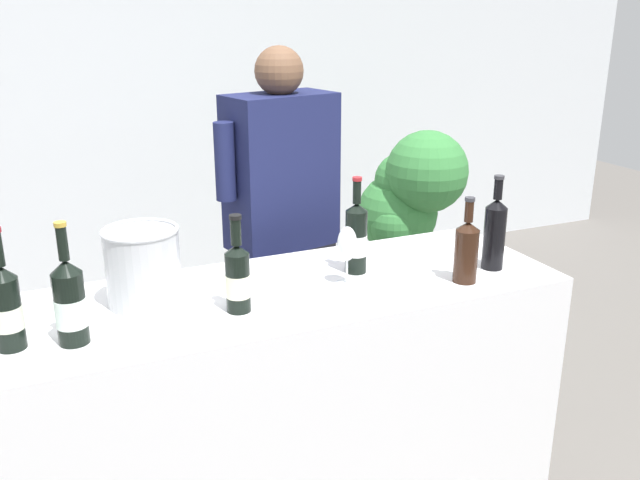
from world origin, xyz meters
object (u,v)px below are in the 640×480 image
object	(u,v)px
wine_bottle_1	(238,277)
ice_bucket	(143,266)
wine_bottle_3	(495,232)
potted_shrub	(408,207)
person_server	(282,253)
wine_bottle_0	(70,302)
wine_bottle_4	(356,238)
wine_glass	(347,246)
wine_bottle_5	(6,307)
wine_bottle_2	(466,250)

from	to	relation	value
wine_bottle_1	ice_bucket	distance (m)	0.30
wine_bottle_3	potted_shrub	size ratio (longest dim) A/B	0.28
wine_bottle_1	person_server	distance (m)	0.93
wine_bottle_3	person_server	size ratio (longest dim) A/B	0.20
ice_bucket	person_server	size ratio (longest dim) A/B	0.14
wine_bottle_0	wine_bottle_3	xyz separation A→B (m)	(1.40, 0.01, 0.01)
wine_bottle_4	wine_glass	distance (m)	0.12
wine_bottle_4	wine_glass	xyz separation A→B (m)	(-0.08, -0.09, 0.01)
wine_bottle_4	wine_bottle_1	bearing A→B (deg)	-162.42
wine_bottle_0	wine_bottle_5	world-z (taller)	wine_bottle_0
wine_bottle_1	wine_bottle_3	world-z (taller)	wine_bottle_3
wine_bottle_4	person_server	xyz separation A→B (m)	(-0.03, 0.64, -0.26)
wine_bottle_2	potted_shrub	world-z (taller)	wine_bottle_2
wine_bottle_0	wine_bottle_3	distance (m)	1.40
wine_bottle_1	wine_glass	size ratio (longest dim) A/B	1.52
wine_bottle_5	wine_glass	xyz separation A→B (m)	(1.02, 0.05, 0.01)
wine_bottle_0	wine_bottle_3	size ratio (longest dim) A/B	1.04
wine_bottle_5	potted_shrub	world-z (taller)	wine_bottle_5
wine_bottle_3	potted_shrub	world-z (taller)	wine_bottle_3
wine_bottle_4	ice_bucket	size ratio (longest dim) A/B	1.39
wine_bottle_1	ice_bucket	size ratio (longest dim) A/B	1.25
wine_bottle_4	wine_glass	bearing A→B (deg)	-131.53
wine_bottle_3	wine_bottle_5	distance (m)	1.56
wine_bottle_1	wine_bottle_4	distance (m)	0.49
wine_bottle_1	wine_bottle_5	bearing A→B (deg)	178.71
wine_bottle_1	person_server	xyz separation A→B (m)	(0.43, 0.79, -0.24)
wine_bottle_0	wine_glass	world-z (taller)	wine_bottle_0
wine_bottle_4	person_server	size ratio (longest dim) A/B	0.20
wine_bottle_4	wine_glass	world-z (taller)	wine_bottle_4
wine_bottle_1	ice_bucket	bearing A→B (deg)	144.90
potted_shrub	wine_glass	bearing A→B (deg)	-127.81
person_server	wine_bottle_0	bearing A→B (deg)	-138.48
wine_bottle_2	wine_glass	distance (m)	0.40
wine_bottle_3	potted_shrub	xyz separation A→B (m)	(0.50, 1.41, -0.34)
wine_bottle_2	wine_bottle_5	size ratio (longest dim) A/B	0.86
wine_bottle_4	wine_bottle_5	world-z (taller)	wine_bottle_5
wine_bottle_0	wine_bottle_1	xyz separation A→B (m)	(0.47, 0.02, -0.01)
wine_bottle_3	ice_bucket	distance (m)	1.19
wine_bottle_3	wine_glass	world-z (taller)	wine_bottle_3
wine_bottle_1	wine_bottle_3	xyz separation A→B (m)	(0.92, -0.01, 0.03)
wine_bottle_0	ice_bucket	xyz separation A→B (m)	(0.23, 0.19, 0.00)
wine_bottle_5	person_server	world-z (taller)	person_server
wine_bottle_4	wine_bottle_5	distance (m)	1.11
wine_bottle_2	person_server	xyz separation A→B (m)	(-0.33, 0.86, -0.25)
person_server	wine_bottle_5	bearing A→B (deg)	-144.13
wine_bottle_0	wine_bottle_3	world-z (taller)	wine_bottle_0
ice_bucket	wine_bottle_0	bearing A→B (deg)	-139.55
wine_bottle_1	wine_glass	world-z (taller)	wine_bottle_1
wine_bottle_1	wine_bottle_5	world-z (taller)	wine_bottle_5
wine_glass	potted_shrub	xyz separation A→B (m)	(1.03, 1.33, -0.33)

